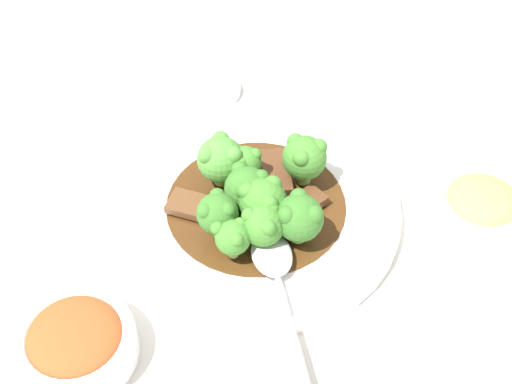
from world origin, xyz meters
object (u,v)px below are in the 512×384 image
at_px(beef_strip_1, 199,207).
at_px(beef_strip_2, 274,172).
at_px(serving_spoon, 276,270).
at_px(beef_strip_3, 298,208).
at_px(main_plate, 256,207).
at_px(beef_strip_0, 238,163).
at_px(broccoli_floret_5, 233,237).
at_px(broccoli_floret_4, 304,157).
at_px(broccoli_floret_0, 221,159).
at_px(broccoli_floret_1, 247,188).
at_px(broccoli_floret_6, 299,217).
at_px(broccoli_floret_2, 263,225).
at_px(side_bowl_appetizer, 480,209).
at_px(broccoli_floret_3, 217,213).
at_px(broccoli_floret_7, 244,163).
at_px(side_bowl_kimchi, 76,342).
at_px(broccoli_floret_8, 263,202).
at_px(sauce_dish, 216,89).

height_order(beef_strip_1, beef_strip_2, beef_strip_2).
bearing_deg(beef_strip_1, serving_spoon, -17.29).
bearing_deg(beef_strip_3, main_plate, -167.65).
xyz_separation_m(beef_strip_0, broccoli_floret_5, (0.06, -0.11, 0.02)).
bearing_deg(beef_strip_1, beef_strip_2, 62.44).
bearing_deg(broccoli_floret_5, broccoli_floret_4, 83.19).
bearing_deg(broccoli_floret_0, broccoli_floret_1, -22.82).
bearing_deg(broccoli_floret_6, main_plate, 159.69).
bearing_deg(beef_strip_3, beef_strip_2, 143.37).
bearing_deg(broccoli_floret_5, serving_spoon, -0.97).
height_order(beef_strip_0, broccoli_floret_5, broccoli_floret_5).
bearing_deg(beef_strip_0, broccoli_floret_2, -47.62).
bearing_deg(broccoli_floret_1, main_plate, 60.11).
xyz_separation_m(broccoli_floret_6, side_bowl_appetizer, (0.15, 0.12, -0.02)).
bearing_deg(broccoli_floret_5, broccoli_floret_0, 127.55).
bearing_deg(serving_spoon, broccoli_floret_4, 104.81).
relative_size(broccoli_floret_3, broccoli_floret_5, 1.21).
xyz_separation_m(broccoli_floret_4, broccoli_floret_7, (-0.05, -0.03, -0.01)).
relative_size(broccoli_floret_6, broccoli_floret_7, 1.16).
height_order(broccoli_floret_1, side_bowl_kimchi, broccoli_floret_1).
xyz_separation_m(broccoli_floret_5, broccoli_floret_6, (0.05, 0.05, 0.01)).
relative_size(main_plate, broccoli_floret_0, 5.29).
bearing_deg(broccoli_floret_6, beef_strip_2, 133.26).
bearing_deg(broccoli_floret_1, broccoli_floret_3, -97.30).
bearing_deg(broccoli_floret_6, broccoli_floret_2, -137.73).
relative_size(broccoli_floret_1, broccoli_floret_8, 0.90).
xyz_separation_m(beef_strip_1, side_bowl_appetizer, (0.26, 0.14, 0.00)).
relative_size(beef_strip_3, broccoli_floret_7, 1.45).
distance_m(broccoli_floret_7, side_bowl_kimchi, 0.25).
xyz_separation_m(broccoli_floret_5, broccoli_floret_8, (0.01, 0.05, 0.01)).
bearing_deg(side_bowl_kimchi, broccoli_floret_1, 76.99).
bearing_deg(sauce_dish, broccoli_floret_7, -48.54).
relative_size(broccoli_floret_4, side_bowl_appetizer, 0.62).
distance_m(beef_strip_1, beef_strip_2, 0.09).
relative_size(broccoli_floret_6, broccoli_floret_8, 1.00).
bearing_deg(beef_strip_1, broccoli_floret_3, -27.66).
distance_m(broccoli_floret_5, side_bowl_kimchi, 0.17).
bearing_deg(beef_strip_0, broccoli_floret_0, -96.70).
height_order(serving_spoon, side_bowl_kimchi, side_bowl_kimchi).
height_order(beef_strip_0, broccoli_floret_4, broccoli_floret_4).
distance_m(beef_strip_0, broccoli_floret_3, 0.10).
distance_m(broccoli_floret_0, broccoli_floret_5, 0.10).
height_order(beef_strip_3, side_bowl_appetizer, side_bowl_appetizer).
relative_size(serving_spoon, sauce_dish, 2.73).
relative_size(broccoli_floret_8, serving_spoon, 0.32).
xyz_separation_m(main_plate, serving_spoon, (0.06, -0.07, 0.02)).
xyz_separation_m(beef_strip_0, broccoli_floret_6, (0.10, -0.06, 0.03)).
relative_size(broccoli_floret_5, broccoli_floret_8, 0.79).
bearing_deg(broccoli_floret_6, broccoli_floret_3, -154.51).
distance_m(broccoli_floret_6, broccoli_floret_7, 0.09).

